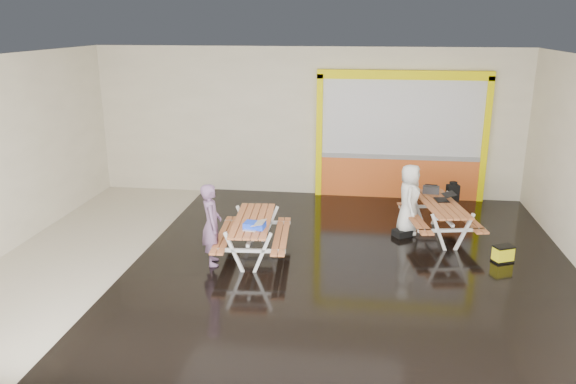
# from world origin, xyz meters

# --- Properties ---
(room) EXTENTS (10.02, 8.02, 3.52)m
(room) POSITION_xyz_m (0.00, 0.00, 1.75)
(room) COLOR beige
(room) RESTS_ON ground
(deck) EXTENTS (7.50, 7.98, 0.05)m
(deck) POSITION_xyz_m (1.25, 0.00, 0.03)
(deck) COLOR black
(deck) RESTS_ON room
(kiosk) EXTENTS (3.88, 0.16, 3.00)m
(kiosk) POSITION_xyz_m (2.20, 3.93, 1.44)
(kiosk) COLOR orange
(kiosk) RESTS_ON room
(picnic_table_left) EXTENTS (1.35, 1.89, 0.72)m
(picnic_table_left) POSITION_xyz_m (-0.51, 0.07, 0.56)
(picnic_table_left) COLOR #BC6837
(picnic_table_left) RESTS_ON deck
(picnic_table_right) EXTENTS (1.55, 2.01, 0.72)m
(picnic_table_right) POSITION_xyz_m (2.87, 1.47, 0.56)
(picnic_table_right) COLOR #BC6837
(picnic_table_right) RESTS_ON deck
(person_left) EXTENTS (0.48, 0.59, 1.42)m
(person_left) POSITION_xyz_m (-1.13, -0.36, 0.76)
(person_left) COLOR slate
(person_left) RESTS_ON deck
(person_right) EXTENTS (0.48, 0.70, 1.36)m
(person_right) POSITION_xyz_m (2.28, 1.54, 0.76)
(person_right) COLOR white
(person_right) RESTS_ON deck
(laptop_left) EXTENTS (0.37, 0.34, 0.14)m
(laptop_left) POSITION_xyz_m (-0.40, -0.38, 0.78)
(laptop_left) COLOR silver
(laptop_left) RESTS_ON picnic_table_left
(laptop_right) EXTENTS (0.41, 0.37, 0.15)m
(laptop_right) POSITION_xyz_m (2.95, 1.64, 0.78)
(laptop_right) COLOR black
(laptop_right) RESTS_ON picnic_table_right
(blue_pouch) EXTENTS (0.37, 0.28, 0.10)m
(blue_pouch) POSITION_xyz_m (-0.40, -0.34, 0.78)
(blue_pouch) COLOR blue
(blue_pouch) RESTS_ON picnic_table_left
(toolbox) EXTENTS (0.34, 0.20, 0.19)m
(toolbox) POSITION_xyz_m (2.74, 2.09, 0.80)
(toolbox) COLOR black
(toolbox) RESTS_ON picnic_table_right
(backpack) EXTENTS (0.27, 0.21, 0.42)m
(backpack) POSITION_xyz_m (3.22, 2.45, 0.67)
(backpack) COLOR black
(backpack) RESTS_ON picnic_table_right
(dark_case) EXTENTS (0.43, 0.41, 0.13)m
(dark_case) POSITION_xyz_m (2.18, 1.39, 0.11)
(dark_case) COLOR black
(dark_case) RESTS_ON deck
(fluke_bag) EXTENTS (0.40, 0.34, 0.29)m
(fluke_bag) POSITION_xyz_m (3.82, 0.38, 0.19)
(fluke_bag) COLOR black
(fluke_bag) RESTS_ON deck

